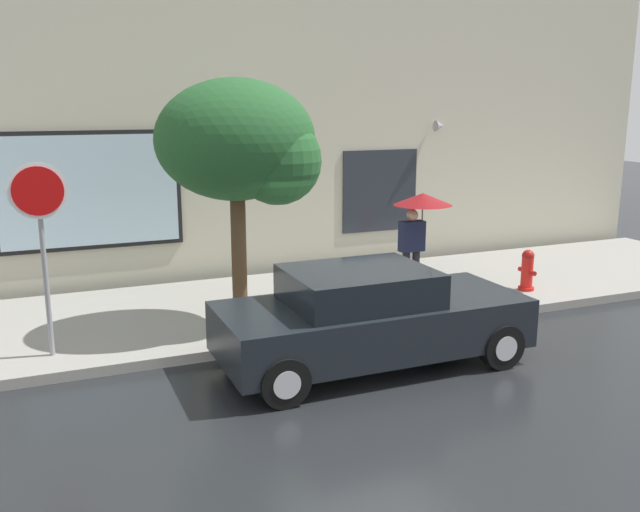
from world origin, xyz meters
TOP-DOWN VIEW (x-y plane):
  - ground_plane at (0.00, 0.00)m, footprint 60.00×60.00m
  - sidewalk at (0.00, 3.00)m, footprint 20.00×4.00m
  - building_facade at (-0.03, 5.50)m, footprint 20.00×0.67m
  - parked_car at (-0.04, -0.01)m, footprint 4.30×1.85m
  - fire_hydrant at (4.24, 1.89)m, footprint 0.30×0.44m
  - pedestrian_with_umbrella at (2.28, 2.59)m, footprint 1.08×1.08m
  - street_tree at (-1.17, 2.05)m, footprint 2.48×2.11m
  - stop_sign at (-4.15, 1.68)m, footprint 0.76×0.10m

SIDE VIEW (x-z plane):
  - ground_plane at x=0.00m, z-range 0.00..0.00m
  - sidewalk at x=0.00m, z-range 0.00..0.15m
  - fire_hydrant at x=4.24m, z-range 0.14..0.92m
  - parked_car at x=-0.04m, z-range -0.01..1.40m
  - pedestrian_with_umbrella at x=2.28m, z-range 0.73..2.59m
  - stop_sign at x=-4.15m, z-range 0.71..3.41m
  - street_tree at x=-1.17m, z-range 1.06..4.90m
  - building_facade at x=-0.03m, z-range -0.02..6.98m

